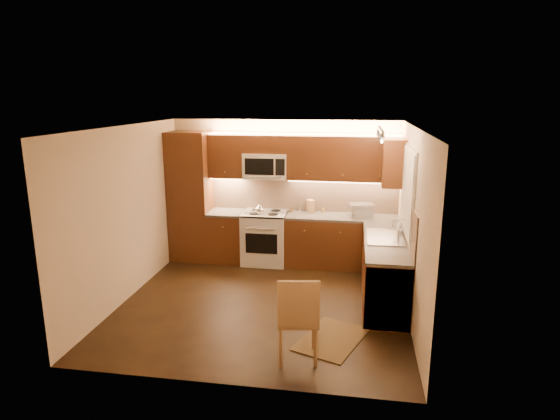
% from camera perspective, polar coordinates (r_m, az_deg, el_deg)
% --- Properties ---
extents(floor, '(4.00, 4.00, 0.01)m').
position_cam_1_polar(floor, '(6.92, -1.99, -11.14)').
color(floor, black).
rests_on(floor, ground).
extents(ceiling, '(4.00, 4.00, 0.01)m').
position_cam_1_polar(ceiling, '(6.30, -2.18, 9.99)').
color(ceiling, beige).
rests_on(ceiling, ground).
extents(wall_back, '(4.00, 0.01, 2.50)m').
position_cam_1_polar(wall_back, '(8.42, 0.56, 2.35)').
color(wall_back, beige).
rests_on(wall_back, ground).
extents(wall_front, '(4.00, 0.01, 2.50)m').
position_cam_1_polar(wall_front, '(4.64, -6.90, -7.30)').
color(wall_front, beige).
rests_on(wall_front, ground).
extents(wall_left, '(0.01, 4.00, 2.50)m').
position_cam_1_polar(wall_left, '(7.15, -18.00, -0.38)').
color(wall_left, beige).
rests_on(wall_left, ground).
extents(wall_right, '(0.01, 4.00, 2.50)m').
position_cam_1_polar(wall_right, '(6.43, 15.71, -1.77)').
color(wall_right, beige).
rests_on(wall_right, ground).
extents(pantry, '(0.70, 0.60, 2.30)m').
position_cam_1_polar(pantry, '(8.55, -10.75, 1.60)').
color(pantry, '#47230F').
rests_on(pantry, floor).
extents(base_cab_back_left, '(0.62, 0.60, 0.86)m').
position_cam_1_polar(base_cab_back_left, '(8.54, -6.35, -3.26)').
color(base_cab_back_left, '#47230F').
rests_on(base_cab_back_left, floor).
extents(counter_back_left, '(0.62, 0.60, 0.04)m').
position_cam_1_polar(counter_back_left, '(8.42, -6.43, -0.33)').
color(counter_back_left, '#383533').
rests_on(counter_back_left, base_cab_back_left).
extents(base_cab_back_right, '(1.92, 0.60, 0.86)m').
position_cam_1_polar(base_cab_back_right, '(8.24, 7.41, -3.90)').
color(base_cab_back_right, '#47230F').
rests_on(base_cab_back_right, floor).
extents(counter_back_right, '(1.92, 0.60, 0.04)m').
position_cam_1_polar(counter_back_right, '(8.12, 7.51, -0.88)').
color(counter_back_right, '#383533').
rests_on(counter_back_right, base_cab_back_right).
extents(base_cab_right, '(0.60, 2.00, 0.86)m').
position_cam_1_polar(base_cab_right, '(7.03, 12.48, -7.28)').
color(base_cab_right, '#47230F').
rests_on(base_cab_right, floor).
extents(counter_right, '(0.60, 2.00, 0.04)m').
position_cam_1_polar(counter_right, '(6.88, 12.67, -3.77)').
color(counter_right, '#383533').
rests_on(counter_right, base_cab_right).
extents(dishwasher, '(0.58, 0.60, 0.84)m').
position_cam_1_polar(dishwasher, '(6.38, 12.81, -9.51)').
color(dishwasher, silver).
rests_on(dishwasher, floor).
extents(backsplash_back, '(3.30, 0.02, 0.60)m').
position_cam_1_polar(backsplash_back, '(8.37, 2.92, 1.92)').
color(backsplash_back, tan).
rests_on(backsplash_back, wall_back).
extents(backsplash_right, '(0.02, 2.00, 0.60)m').
position_cam_1_polar(backsplash_right, '(6.82, 15.24, -1.28)').
color(backsplash_right, tan).
rests_on(backsplash_right, wall_right).
extents(upper_cab_back_left, '(0.62, 0.35, 0.75)m').
position_cam_1_polar(upper_cab_back_left, '(8.35, -6.39, 6.52)').
color(upper_cab_back_left, '#47230F').
rests_on(upper_cab_back_left, wall_back).
extents(upper_cab_back_right, '(1.92, 0.35, 0.75)m').
position_cam_1_polar(upper_cab_back_right, '(8.05, 7.76, 6.21)').
color(upper_cab_back_right, '#47230F').
rests_on(upper_cab_back_right, wall_back).
extents(upper_cab_bridge, '(0.76, 0.35, 0.31)m').
position_cam_1_polar(upper_cab_bridge, '(8.17, -1.71, 7.99)').
color(upper_cab_bridge, '#47230F').
rests_on(upper_cab_bridge, wall_back).
extents(upper_cab_right_corner, '(0.35, 0.50, 0.75)m').
position_cam_1_polar(upper_cab_right_corner, '(7.65, 13.58, 5.57)').
color(upper_cab_right_corner, '#47230F').
rests_on(upper_cab_right_corner, wall_right).
extents(stove, '(0.76, 0.65, 0.92)m').
position_cam_1_polar(stove, '(8.35, -1.83, -3.35)').
color(stove, silver).
rests_on(stove, floor).
extents(microwave, '(0.76, 0.38, 0.44)m').
position_cam_1_polar(microwave, '(8.20, -1.71, 5.37)').
color(microwave, silver).
rests_on(microwave, wall_back).
extents(window_frame, '(0.03, 1.44, 1.24)m').
position_cam_1_polar(window_frame, '(6.88, 15.28, 2.26)').
color(window_frame, silver).
rests_on(window_frame, wall_right).
extents(window_blinds, '(0.02, 1.36, 1.16)m').
position_cam_1_polar(window_blinds, '(6.88, 15.12, 2.27)').
color(window_blinds, silver).
rests_on(window_blinds, wall_right).
extents(sink, '(0.52, 0.86, 0.15)m').
position_cam_1_polar(sink, '(7.00, 12.64, -2.67)').
color(sink, silver).
rests_on(sink, counter_right).
extents(faucet, '(0.20, 0.04, 0.30)m').
position_cam_1_polar(faucet, '(6.99, 14.15, -2.13)').
color(faucet, silver).
rests_on(faucet, counter_right).
extents(track_light_bar, '(0.04, 1.20, 0.03)m').
position_cam_1_polar(track_light_bar, '(6.58, 12.08, 9.51)').
color(track_light_bar, silver).
rests_on(track_light_bar, ceiling).
extents(kettle, '(0.20, 0.20, 0.19)m').
position_cam_1_polar(kettle, '(8.07, -2.47, 0.13)').
color(kettle, silver).
rests_on(kettle, stove).
extents(toaster_oven, '(0.45, 0.38, 0.23)m').
position_cam_1_polar(toaster_oven, '(8.09, 9.71, -0.02)').
color(toaster_oven, silver).
rests_on(toaster_oven, counter_back_right).
extents(knife_block, '(0.16, 0.19, 0.22)m').
position_cam_1_polar(knife_block, '(8.30, 3.71, 0.47)').
color(knife_block, '#A5744A').
rests_on(knife_block, counter_back_right).
extents(spice_jar_a, '(0.05, 0.05, 0.08)m').
position_cam_1_polar(spice_jar_a, '(8.39, 2.42, 0.14)').
color(spice_jar_a, silver).
rests_on(spice_jar_a, counter_back_right).
extents(spice_jar_b, '(0.06, 0.06, 0.10)m').
position_cam_1_polar(spice_jar_b, '(8.31, 1.35, 0.06)').
color(spice_jar_b, brown).
rests_on(spice_jar_b, counter_back_right).
extents(spice_jar_c, '(0.06, 0.06, 0.10)m').
position_cam_1_polar(spice_jar_c, '(8.33, 1.36, 0.11)').
color(spice_jar_c, silver).
rests_on(spice_jar_c, counter_back_right).
extents(spice_jar_d, '(0.06, 0.06, 0.09)m').
position_cam_1_polar(spice_jar_d, '(8.28, 5.25, -0.07)').
color(spice_jar_d, olive).
rests_on(spice_jar_d, counter_back_right).
extents(soap_bottle, '(0.12, 0.12, 0.20)m').
position_cam_1_polar(soap_bottle, '(7.33, 14.38, -1.84)').
color(soap_bottle, silver).
rests_on(soap_bottle, counter_right).
extents(rug, '(0.96, 1.14, 0.01)m').
position_cam_1_polar(rug, '(6.01, 6.27, -15.23)').
color(rug, black).
rests_on(rug, floor).
extents(dining_chair, '(0.51, 0.51, 1.02)m').
position_cam_1_polar(dining_chair, '(5.38, 2.17, -12.77)').
color(dining_chair, '#A5744A').
rests_on(dining_chair, floor).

